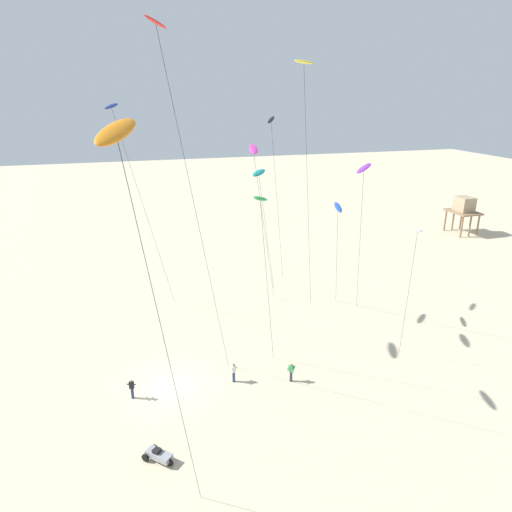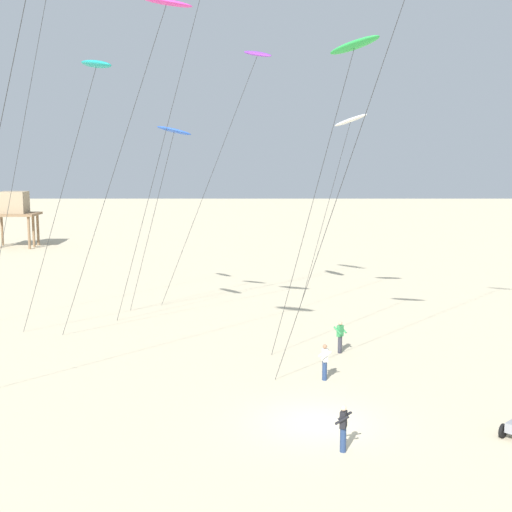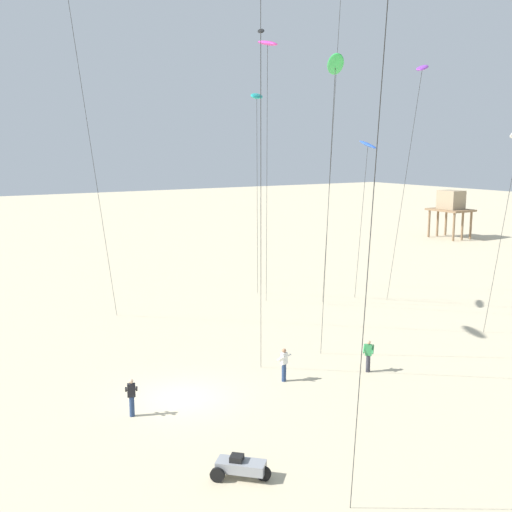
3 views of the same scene
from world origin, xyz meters
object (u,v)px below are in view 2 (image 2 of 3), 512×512
(kite_magenta, at_px, (164,7))
(stilt_house, at_px, (12,207))
(kite_flyer_nearest, at_px, (339,336))
(kite_white, at_px, (349,122))
(kite_flyer_furthest, at_px, (323,361))
(kite_green, at_px, (352,48))
(kite_blue, at_px, (172,133))
(kite_teal, at_px, (94,67))
(kite_purple, at_px, (255,57))
(kite_flyer_middle, at_px, (342,427))

(kite_magenta, distance_m, stilt_house, 48.48)
(kite_flyer_nearest, height_order, stilt_house, stilt_house)
(kite_white, relative_size, kite_flyer_furthest, 7.56)
(kite_magenta, relative_size, stilt_house, 2.93)
(kite_magenta, relative_size, kite_flyer_furthest, 10.55)
(kite_green, height_order, kite_flyer_nearest, kite_green)
(kite_green, distance_m, kite_flyer_furthest, 14.13)
(kite_blue, bearing_deg, kite_magenta, -85.51)
(kite_teal, height_order, kite_purple, kite_purple)
(kite_flyer_nearest, bearing_deg, kite_purple, 120.13)
(kite_green, distance_m, kite_blue, 14.44)
(kite_blue, height_order, kite_flyer_nearest, kite_blue)
(kite_purple, distance_m, stilt_house, 43.84)
(kite_flyer_nearest, xyz_separation_m, kite_flyer_middle, (-1.31, -12.16, 0.00))
(kite_white, bearing_deg, kite_flyer_furthest, -101.33)
(kite_flyer_furthest, bearing_deg, kite_white, 78.67)
(kite_magenta, height_order, kite_blue, kite_magenta)
(kite_purple, height_order, kite_flyer_furthest, kite_purple)
(kite_white, relative_size, kite_teal, 0.84)
(kite_flyer_furthest, relative_size, stilt_house, 0.28)
(kite_blue, bearing_deg, kite_purple, -4.84)
(kite_purple, xyz_separation_m, stilt_house, (-26.01, 33.40, -11.40))
(kite_teal, xyz_separation_m, kite_flyer_middle, (11.01, -13.13, -13.56))
(kite_blue, distance_m, kite_flyer_middle, 23.96)
(kite_white, relative_size, stilt_house, 2.10)
(kite_blue, bearing_deg, kite_flyer_furthest, -56.60)
(kite_white, relative_size, kite_flyer_middle, 7.56)
(kite_flyer_nearest, relative_size, stilt_house, 0.28)
(kite_white, xyz_separation_m, kite_flyer_middle, (-2.78, -21.11, -11.15))
(kite_white, bearing_deg, kite_magenta, -136.47)
(kite_blue, height_order, stilt_house, kite_blue)
(kite_green, height_order, kite_blue, kite_green)
(kite_white, distance_m, kite_blue, 10.81)
(kite_flyer_nearest, xyz_separation_m, kite_flyer_furthest, (-1.21, -4.38, 0.00))
(kite_magenta, distance_m, kite_purple, 9.21)
(kite_flyer_nearest, relative_size, kite_flyer_furthest, 1.00)
(kite_purple, bearing_deg, kite_white, 14.70)
(kite_teal, relative_size, kite_flyer_nearest, 8.97)
(kite_teal, xyz_separation_m, kite_flyer_nearest, (12.32, -0.96, -13.56))
(kite_white, height_order, kite_flyer_nearest, kite_white)
(kite_green, distance_m, kite_flyer_middle, 16.97)
(kite_green, bearing_deg, kite_flyer_furthest, -125.57)
(kite_teal, distance_m, kite_flyer_middle, 21.85)
(kite_green, bearing_deg, kite_blue, 131.77)
(kite_white, xyz_separation_m, kite_flyer_furthest, (-2.67, -13.33, -11.15))
(kite_flyer_middle, bearing_deg, kite_magenta, 122.29)
(kite_white, distance_m, kite_purple, 7.02)
(kite_green, height_order, kite_teal, kite_green)
(stilt_house, bearing_deg, kite_purple, -52.10)
(kite_blue, relative_size, kite_flyer_furthest, 7.14)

